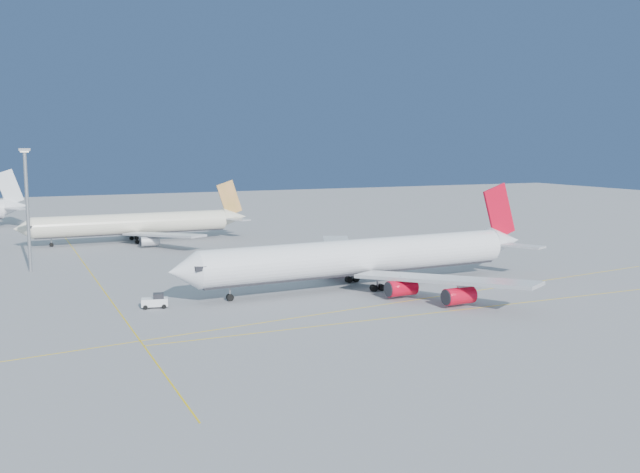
# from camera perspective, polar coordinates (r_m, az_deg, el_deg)

# --- Properties ---
(ground) EXTENTS (500.00, 500.00, 0.00)m
(ground) POSITION_cam_1_polar(r_m,az_deg,el_deg) (114.68, 4.86, -4.66)
(ground) COLOR slate
(ground) RESTS_ON ground
(taxiway_lines) EXTENTS (118.86, 140.00, 0.02)m
(taxiway_lines) POSITION_cam_1_polar(r_m,az_deg,el_deg) (114.20, -3.19, -4.69)
(taxiway_lines) COLOR gold
(taxiway_lines) RESTS_ON ground
(airliner_virgin) EXTENTS (68.02, 61.02, 16.78)m
(airliner_virgin) POSITION_cam_1_polar(r_m,az_deg,el_deg) (120.30, 3.78, -1.63)
(airliner_virgin) COLOR white
(airliner_virgin) RESTS_ON ground
(airliner_etihad) EXTENTS (56.29, 52.12, 14.72)m
(airliner_etihad) POSITION_cam_1_polar(r_m,az_deg,el_deg) (180.48, -14.37, 1.00)
(airliner_etihad) COLOR beige
(airliner_etihad) RESTS_ON ground
(pushback_tug) EXTENTS (4.09, 2.94, 2.13)m
(pushback_tug) POSITION_cam_1_polar(r_m,az_deg,el_deg) (107.87, -13.03, -5.06)
(pushback_tug) COLOR white
(pushback_tug) RESTS_ON ground
(light_mast) EXTENTS (2.00, 2.00, 23.12)m
(light_mast) POSITION_cam_1_polar(r_m,az_deg,el_deg) (143.61, -22.39, 2.75)
(light_mast) COLOR gray
(light_mast) RESTS_ON ground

